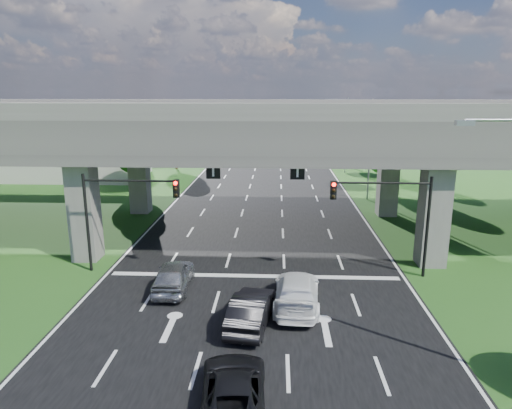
# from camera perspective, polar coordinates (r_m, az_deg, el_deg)

# --- Properties ---
(ground) EXTENTS (160.00, 160.00, 0.00)m
(ground) POSITION_cam_1_polar(r_m,az_deg,el_deg) (24.13, -0.68, -12.20)
(ground) COLOR #214C18
(ground) RESTS_ON ground
(road) EXTENTS (18.00, 120.00, 0.03)m
(road) POSITION_cam_1_polar(r_m,az_deg,el_deg) (33.38, 0.32, -4.63)
(road) COLOR black
(road) RESTS_ON ground
(overpass) EXTENTS (80.00, 15.00, 10.00)m
(overpass) POSITION_cam_1_polar(r_m,az_deg,el_deg) (33.77, 0.48, 9.30)
(overpass) COLOR #3D3A37
(overpass) RESTS_ON ground
(warehouse) EXTENTS (20.00, 10.00, 4.00)m
(warehouse) POSITION_cam_1_polar(r_m,az_deg,el_deg) (63.45, -22.93, 4.97)
(warehouse) COLOR #9E9E99
(warehouse) RESTS_ON ground
(signal_right) EXTENTS (5.76, 0.54, 6.00)m
(signal_right) POSITION_cam_1_polar(r_m,az_deg,el_deg) (27.17, 16.51, -0.37)
(signal_right) COLOR black
(signal_right) RESTS_ON ground
(signal_left) EXTENTS (5.76, 0.54, 6.00)m
(signal_left) POSITION_cam_1_polar(r_m,az_deg,el_deg) (27.90, -16.48, -0.01)
(signal_left) COLOR black
(signal_left) RESTS_ON ground
(streetlight_far) EXTENTS (3.38, 0.25, 10.00)m
(streetlight_far) POSITION_cam_1_polar(r_m,az_deg,el_deg) (46.72, 13.64, 7.63)
(streetlight_far) COLOR gray
(streetlight_far) RESTS_ON ground
(streetlight_beyond) EXTENTS (3.38, 0.25, 10.00)m
(streetlight_beyond) POSITION_cam_1_polar(r_m,az_deg,el_deg) (62.45, 10.90, 9.24)
(streetlight_beyond) COLOR gray
(streetlight_beyond) RESTS_ON ground
(tree_left_near) EXTENTS (4.50, 4.50, 7.80)m
(tree_left_near) POSITION_cam_1_polar(r_m,az_deg,el_deg) (50.35, -15.09, 6.78)
(tree_left_near) COLOR black
(tree_left_near) RESTS_ON ground
(tree_left_mid) EXTENTS (3.91, 3.90, 6.76)m
(tree_left_mid) POSITION_cam_1_polar(r_m,az_deg,el_deg) (58.91, -15.52, 7.09)
(tree_left_mid) COLOR black
(tree_left_mid) RESTS_ON ground
(tree_left_far) EXTENTS (4.80, 4.80, 8.32)m
(tree_left_far) POSITION_cam_1_polar(r_m,az_deg,el_deg) (65.44, -10.04, 8.85)
(tree_left_far) COLOR black
(tree_left_far) RESTS_ON ground
(tree_right_near) EXTENTS (4.20, 4.20, 7.28)m
(tree_right_near) POSITION_cam_1_polar(r_m,az_deg,el_deg) (51.38, 15.97, 6.50)
(tree_right_near) COLOR black
(tree_right_near) RESTS_ON ground
(tree_right_mid) EXTENTS (3.91, 3.90, 6.76)m
(tree_right_mid) POSITION_cam_1_polar(r_m,az_deg,el_deg) (59.85, 17.05, 7.08)
(tree_right_mid) COLOR black
(tree_right_mid) RESTS_ON ground
(tree_right_far) EXTENTS (4.50, 4.50, 7.80)m
(tree_right_far) POSITION_cam_1_polar(r_m,az_deg,el_deg) (66.77, 12.06, 8.58)
(tree_right_far) COLOR black
(tree_right_far) RESTS_ON ground
(car_silver) EXTENTS (2.03, 4.69, 1.58)m
(car_silver) POSITION_cam_1_polar(r_m,az_deg,el_deg) (25.73, -10.27, -8.71)
(car_silver) COLOR #9B9DA2
(car_silver) RESTS_ON road
(car_dark) EXTENTS (2.22, 4.83, 1.53)m
(car_dark) POSITION_cam_1_polar(r_m,az_deg,el_deg) (21.70, -0.64, -12.98)
(car_dark) COLOR black
(car_dark) RESTS_ON road
(car_white) EXTENTS (2.54, 5.61, 1.60)m
(car_white) POSITION_cam_1_polar(r_m,az_deg,el_deg) (23.51, 5.12, -10.75)
(car_white) COLOR white
(car_white) RESTS_ON road
(car_trailing) EXTENTS (2.58, 4.99, 1.35)m
(car_trailing) POSITION_cam_1_polar(r_m,az_deg,el_deg) (16.82, -2.83, -22.17)
(car_trailing) COLOR black
(car_trailing) RESTS_ON road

